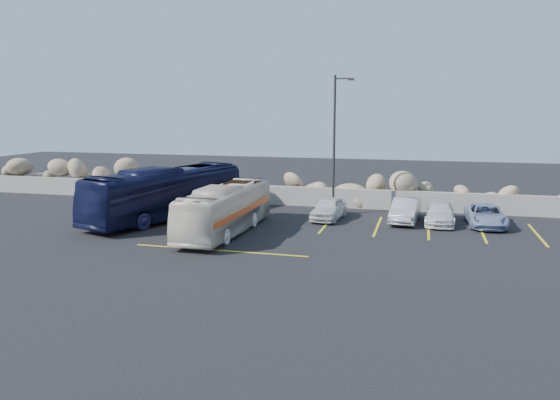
% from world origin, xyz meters
% --- Properties ---
extents(ground, '(90.00, 90.00, 0.00)m').
position_xyz_m(ground, '(0.00, 0.00, 0.00)').
color(ground, black).
rests_on(ground, ground).
extents(seawall, '(60.00, 0.40, 1.20)m').
position_xyz_m(seawall, '(0.00, 12.00, 0.60)').
color(seawall, gray).
rests_on(seawall, ground).
extents(riprap_pile, '(54.00, 2.80, 2.60)m').
position_xyz_m(riprap_pile, '(0.00, 13.20, 1.30)').
color(riprap_pile, '#957B61').
rests_on(riprap_pile, ground).
extents(parking_lines, '(18.16, 9.36, 0.01)m').
position_xyz_m(parking_lines, '(4.64, 5.57, 0.01)').
color(parking_lines, yellow).
rests_on(parking_lines, ground).
extents(lamppost, '(1.14, 0.18, 8.00)m').
position_xyz_m(lamppost, '(2.56, 9.50, 4.30)').
color(lamppost, '#2F2C29').
rests_on(lamppost, ground).
extents(vintage_bus, '(2.20, 8.64, 2.39)m').
position_xyz_m(vintage_bus, '(-1.94, 3.53, 1.20)').
color(vintage_bus, silver).
rests_on(vintage_bus, ground).
extents(tour_coach, '(5.68, 10.73, 2.92)m').
position_xyz_m(tour_coach, '(-6.38, 5.94, 1.46)').
color(tour_coach, '#0F1335').
rests_on(tour_coach, ground).
extents(car_a, '(1.78, 3.75, 1.24)m').
position_xyz_m(car_a, '(2.47, 8.15, 0.62)').
color(car_a, silver).
rests_on(car_a, ground).
extents(car_b, '(1.65, 3.96, 1.27)m').
position_xyz_m(car_b, '(6.65, 8.50, 0.64)').
color(car_b, '#B3B2B7').
rests_on(car_b, ground).
extents(car_c, '(1.68, 3.85, 1.10)m').
position_xyz_m(car_c, '(8.49, 8.45, 0.55)').
color(car_c, silver).
rests_on(car_c, ground).
extents(car_d, '(2.05, 4.13, 1.13)m').
position_xyz_m(car_d, '(10.81, 8.54, 0.56)').
color(car_d, '#808EB6').
rests_on(car_d, ground).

